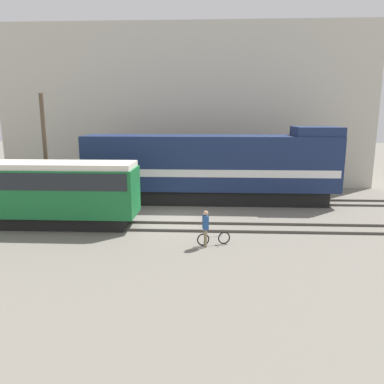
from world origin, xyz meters
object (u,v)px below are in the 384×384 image
Objects in this scene: person at (206,225)px; freight_locomotive at (212,168)px; utility_pole_left at (46,154)px; bicycle at (214,239)px; streetcar at (51,190)px.

freight_locomotive is at bearing 87.97° from person.
freight_locomotive is at bearing 16.49° from utility_pole_left.
bicycle is 0.91× the size of person.
freight_locomotive is 2.35× the size of utility_pole_left.
bicycle is at bearing -89.53° from freight_locomotive.
streetcar is 3.77m from utility_pole_left.
utility_pole_left reaches higher than streetcar.
freight_locomotive is at bearing 34.70° from streetcar.
utility_pole_left reaches higher than freight_locomotive.
utility_pole_left is (-10.00, 5.93, 2.59)m from person.
bicycle is (8.90, -2.62, -1.73)m from streetcar.
streetcar is at bearing 163.61° from bicycle.
freight_locomotive reaches higher than streetcar.
person is at bearing -18.68° from streetcar.
streetcar reaches higher than bicycle.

